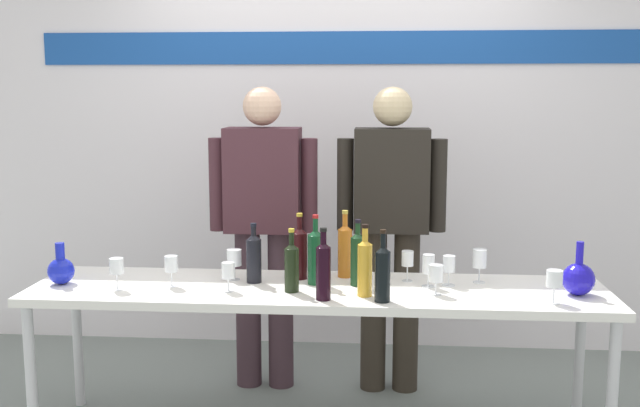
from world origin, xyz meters
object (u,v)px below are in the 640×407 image
at_px(decanter_blue_right, 578,278).
at_px(wine_bottle_0, 323,269).
at_px(wine_glass_left_2, 116,267).
at_px(wine_glass_right_3, 408,259).
at_px(wine_glass_left_0, 171,265).
at_px(wine_bottle_8, 383,272).
at_px(wine_bottle_3, 316,255).
at_px(decanter_blue_left, 61,270).
at_px(wine_bottle_2, 345,249).
at_px(wine_bottle_7, 292,266).
at_px(wine_glass_right_1, 436,274).
at_px(wine_glass_left_1, 234,258).
at_px(wine_bottle_1, 254,257).
at_px(wine_glass_right_4, 449,265).
at_px(wine_glass_left_3, 228,271).
at_px(display_table, 317,298).
at_px(wine_bottle_5, 358,257).
at_px(presenter_right, 391,220).
at_px(wine_bottle_4, 300,251).
at_px(presenter_left, 263,218).
at_px(wine_glass_right_5, 429,265).
at_px(wine_glass_right_2, 554,279).
at_px(wine_bottle_6, 365,265).
at_px(wine_glass_right_0, 480,259).

distance_m(decanter_blue_right, wine_bottle_0, 1.15).
bearing_deg(wine_glass_left_2, wine_glass_right_3, 11.14).
bearing_deg(wine_glass_left_0, wine_bottle_8, -9.89).
bearing_deg(decanter_blue_right, wine_bottle_3, 175.28).
xyz_separation_m(decanter_blue_left, wine_bottle_0, (1.26, -0.17, 0.07)).
height_order(wine_bottle_2, wine_bottle_7, wine_bottle_2).
bearing_deg(wine_glass_right_1, wine_bottle_7, -179.74).
distance_m(wine_bottle_3, wine_glass_left_1, 0.40).
bearing_deg(wine_bottle_1, wine_glass_left_1, 159.31).
relative_size(wine_bottle_3, wine_glass_right_4, 2.32).
distance_m(decanter_blue_left, wine_glass_left_2, 0.31).
height_order(wine_glass_left_3, wine_glass_right_3, wine_glass_right_3).
bearing_deg(display_table, wine_glass_left_2, -172.52).
bearing_deg(wine_glass_right_1, wine_bottle_5, 159.20).
bearing_deg(wine_bottle_2, wine_glass_left_3, -149.21).
xyz_separation_m(decanter_blue_right, wine_glass_right_4, (-0.57, 0.12, 0.02)).
xyz_separation_m(display_table, presenter_right, (0.35, 0.61, 0.27)).
relative_size(display_table, wine_bottle_4, 8.30).
height_order(presenter_right, wine_bottle_3, presenter_right).
relative_size(decanter_blue_right, wine_bottle_7, 0.84).
xyz_separation_m(decanter_blue_right, wine_glass_left_3, (-1.58, -0.06, 0.02)).
xyz_separation_m(presenter_left, wine_glass_right_5, (0.87, -0.57, -0.11)).
bearing_deg(wine_bottle_2, wine_bottle_4, -166.23).
distance_m(wine_glass_left_1, wine_glass_right_1, 0.97).
relative_size(wine_glass_left_2, wine_glass_right_2, 1.01).
bearing_deg(wine_glass_left_2, wine_bottle_4, 18.33).
relative_size(wine_bottle_6, wine_glass_right_3, 2.19).
relative_size(wine_bottle_2, wine_glass_left_1, 2.21).
bearing_deg(wine_glass_right_1, wine_glass_right_2, -11.31).
bearing_deg(wine_glass_left_2, wine_glass_right_0, 8.91).
bearing_deg(wine_bottle_8, wine_glass_left_1, 155.98).
distance_m(wine_glass_right_1, wine_glass_right_2, 0.51).
bearing_deg(wine_bottle_2, presenter_right, 60.48).
bearing_deg(wine_glass_right_2, wine_glass_left_3, 176.81).
relative_size(presenter_right, wine_bottle_4, 5.15).
bearing_deg(wine_bottle_0, wine_bottle_6, 22.82).
distance_m(wine_glass_right_4, wine_glass_right_5, 0.10).
xyz_separation_m(presenter_right, wine_glass_left_3, (-0.75, -0.72, -0.12)).
distance_m(wine_bottle_4, wine_glass_right_1, 0.69).
bearing_deg(presenter_left, wine_glass_left_3, -94.18).
bearing_deg(wine_bottle_0, wine_glass_right_3, 42.91).
bearing_deg(wine_bottle_5, wine_bottle_8, -66.44).
bearing_deg(wine_glass_right_1, presenter_right, 105.52).
relative_size(decanter_blue_right, wine_bottle_2, 0.74).
bearing_deg(presenter_left, wine_glass_left_0, -116.97).
bearing_deg(wine_bottle_0, wine_glass_left_1, 145.79).
bearing_deg(wine_glass_right_4, wine_glass_right_1, -113.76).
height_order(decanter_blue_left, wine_glass_left_0, decanter_blue_left).
distance_m(wine_glass_right_2, wine_glass_right_5, 0.57).
xyz_separation_m(decanter_blue_left, wine_glass_right_2, (2.26, -0.14, 0.04)).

